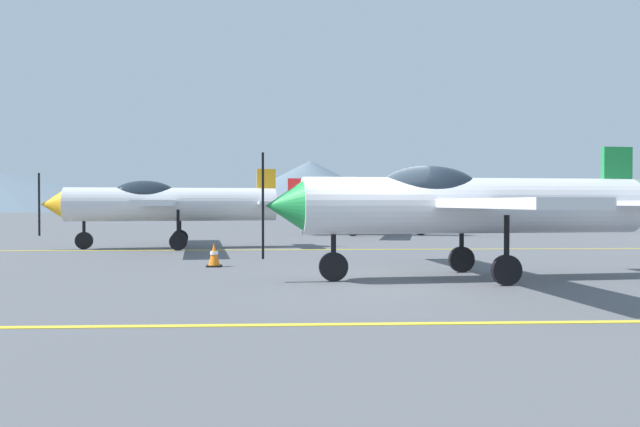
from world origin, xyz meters
name	(u,v)px	position (x,y,z in m)	size (l,w,h in m)	color
ground_plane	(371,281)	(0.00, 0.00, 0.00)	(400.00, 400.00, 0.00)	#54565B
apron_line_near	(416,324)	(0.00, -4.54, 0.01)	(80.00, 0.16, 0.01)	yellow
apron_line_far	(338,250)	(0.00, 8.52, 0.01)	(80.00, 0.16, 0.01)	yellow
airplane_near	(458,203)	(1.86, 0.29, 1.58)	(8.16, 9.37, 2.80)	silver
airplane_mid	(164,203)	(-6.04, 9.56, 1.58)	(8.17, 9.37, 2.80)	silver
airplane_far	(366,203)	(2.12, 18.13, 1.58)	(8.19, 9.33, 2.80)	white
traffic_cone_front	(214,255)	(-3.53, 3.06, 0.29)	(0.36, 0.36, 0.59)	black
hill_centerleft	(310,185)	(4.06, 156.91, 6.40)	(50.58, 50.58, 12.81)	slate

